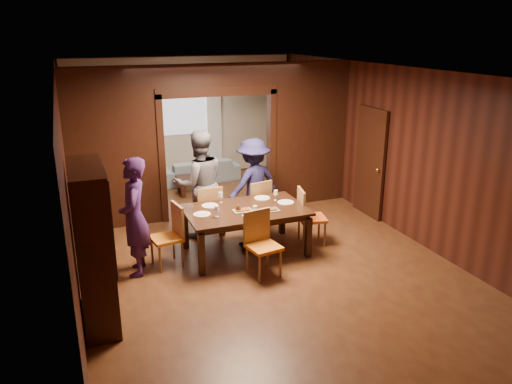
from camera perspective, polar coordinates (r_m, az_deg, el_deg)
name	(u,v)px	position (r m, az deg, el deg)	size (l,w,h in m)	color
floor	(247,243)	(8.58, -1.00, -5.90)	(9.00, 9.00, 0.00)	#4C2615
ceiling	(246,70)	(7.85, -1.12, 13.81)	(5.50, 9.00, 0.02)	silver
room_walls	(214,136)	(9.83, -4.85, 6.42)	(5.52, 9.01, 2.90)	black
person_purple	(134,217)	(7.47, -13.73, -2.80)	(0.65, 0.43, 1.78)	#3A1B51
person_grey	(200,184)	(8.63, -6.47, 0.86)	(0.92, 0.72, 1.89)	#56565D
person_navy	(253,184)	(9.02, -0.31, 0.97)	(1.07, 0.62, 1.66)	#1C1B45
sofa	(200,170)	(12.01, -6.47, 2.49)	(1.86, 0.73, 0.54)	#879DB1
serving_bowl	(247,204)	(8.09, -1.00, -1.34)	(0.29, 0.29, 0.07)	black
dining_table	(246,231)	(8.11, -1.21, -4.45)	(1.91, 1.19, 0.76)	black
coffee_table	(195,185)	(11.14, -6.95, 0.83)	(0.80, 0.50, 0.40)	black
chair_left	(166,236)	(7.75, -10.24, -5.00)	(0.44, 0.44, 0.97)	orange
chair_right	(312,216)	(8.47, 6.44, -2.77)	(0.44, 0.44, 0.97)	#E55615
chair_far_l	(208,211)	(8.68, -5.54, -2.22)	(0.44, 0.44, 0.97)	#C25F12
chair_far_r	(255,205)	(8.94, -0.12, -1.51)	(0.44, 0.44, 0.97)	#C54212
chair_near	(264,245)	(7.34, 0.89, -6.06)	(0.44, 0.44, 0.97)	orange
hutch	(93,246)	(6.37, -18.12, -5.89)	(0.40, 1.20, 2.00)	black
door_right	(370,163)	(9.83, 12.90, 3.30)	(0.06, 0.90, 2.10)	black
window_far	(183,107)	(12.23, -8.32, 9.55)	(1.20, 0.03, 1.30)	silver
curtain_left	(153,128)	(12.12, -11.65, 7.14)	(0.35, 0.06, 2.40)	white
curtain_right	(214,124)	(12.45, -4.79, 7.73)	(0.35, 0.06, 2.40)	white
plate_left	(202,214)	(7.76, -6.19, -2.54)	(0.27, 0.27, 0.01)	silver
plate_far_l	(210,206)	(8.12, -5.28, -1.56)	(0.27, 0.27, 0.01)	silver
plate_far_r	(262,198)	(8.45, 0.70, -0.69)	(0.27, 0.27, 0.01)	white
plate_right	(286,202)	(8.26, 3.42, -1.18)	(0.27, 0.27, 0.01)	white
plate_near	(251,215)	(7.67, -0.59, -2.69)	(0.27, 0.27, 0.01)	silver
platter_a	(243,210)	(7.86, -1.53, -2.08)	(0.30, 0.20, 0.04)	gray
platter_b	(270,210)	(7.88, 1.56, -2.04)	(0.30, 0.20, 0.04)	gray
wineglass_left	(217,211)	(7.62, -4.52, -2.23)	(0.08, 0.08, 0.18)	white
wineglass_far	(221,197)	(8.24, -4.07, -0.60)	(0.08, 0.08, 0.18)	silver
wineglass_right	(276,195)	(8.33, 2.27, -0.38)	(0.08, 0.08, 0.18)	silver
tumbler	(255,210)	(7.71, -0.10, -2.08)	(0.07, 0.07, 0.14)	white
condiment_jar	(238,208)	(7.83, -2.03, -1.87)	(0.08, 0.08, 0.11)	#472910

